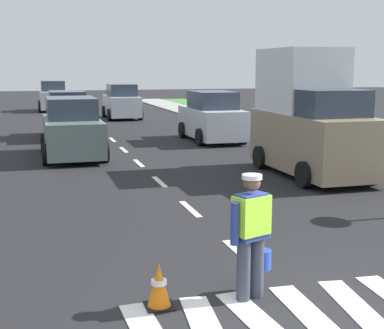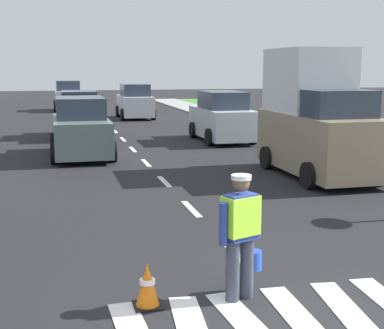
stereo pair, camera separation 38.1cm
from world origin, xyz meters
name	(u,v)px [view 2 (the right image)]	position (x,y,z in m)	size (l,w,h in m)	color
ground_plane	(114,131)	(0.00, 21.00, 0.00)	(96.00, 96.00, 0.00)	black
sidewalk_right	(377,163)	(7.20, 10.00, 0.00)	(2.40, 72.00, 0.14)	#9E9E99
crosswalk_stripes	(299,318)	(0.00, 0.27, 0.01)	(4.52, 1.93, 0.01)	white
lane_center_line	(106,122)	(0.00, 25.20, 0.00)	(0.14, 46.40, 0.01)	silver
road_worker	(241,231)	(-0.50, 1.00, 0.93)	(0.69, 0.54, 1.67)	#383D4C
traffic_cone_near	(147,285)	(-1.73, 1.05, 0.29)	(0.36, 0.36, 0.59)	black
delivery_truck	(317,118)	(4.32, 8.60, 1.61)	(2.16, 4.60, 3.54)	gray
car_oncoming_second	(79,116)	(-1.71, 19.11, 0.92)	(1.91, 3.95, 1.99)	black
car_parked_far	(222,118)	(3.91, 16.26, 0.95)	(1.99, 4.22, 2.04)	silver
car_oncoming_third	(68,97)	(-1.75, 34.46, 0.96)	(2.04, 3.88, 2.08)	silver
car_outgoing_far	(135,102)	(1.92, 27.35, 0.94)	(2.00, 3.97, 2.03)	silver
car_oncoming_lead	(81,129)	(-1.92, 13.57, 0.94)	(2.06, 4.36, 2.01)	slate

